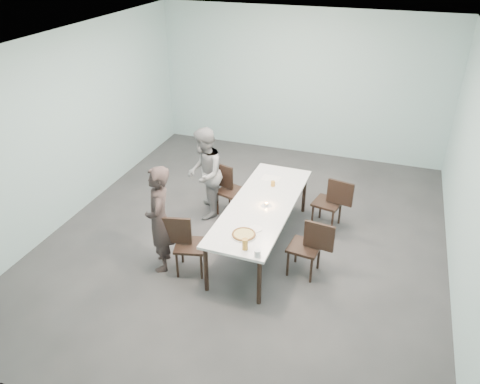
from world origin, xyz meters
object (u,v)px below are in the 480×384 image
(chair_far_right, at_px, (333,200))
(side_plate, at_px, (256,229))
(diner_near, at_px, (159,219))
(table, at_px, (262,207))
(amber_tumbler, at_px, (273,184))
(chair_near_right, at_px, (310,244))
(beer_glass, at_px, (245,244))
(diner_far, at_px, (205,174))
(pizza, at_px, (244,234))
(chair_near_left, at_px, (185,241))
(tealight, at_px, (266,204))
(chair_far_left, at_px, (228,186))
(water_tumbler, at_px, (257,253))

(chair_far_right, bearing_deg, side_plate, 74.20)
(diner_near, bearing_deg, table, 104.73)
(side_plate, relative_size, amber_tumbler, 2.25)
(chair_near_right, height_order, beer_glass, beer_glass)
(side_plate, bearing_deg, chair_far_right, 62.23)
(chair_near_right, bearing_deg, beer_glass, 51.89)
(diner_far, distance_m, pizza, 1.85)
(table, xyz_separation_m, chair_near_right, (0.83, -0.42, -0.19))
(table, height_order, side_plate, side_plate)
(chair_near_left, bearing_deg, table, 33.83)
(chair_near_left, distance_m, pizza, 0.89)
(chair_near_left, distance_m, diner_far, 1.55)
(diner_near, bearing_deg, pizza, 70.13)
(beer_glass, height_order, tealight, beer_glass)
(side_plate, bearing_deg, chair_near_left, -165.21)
(chair_near_right, xyz_separation_m, tealight, (-0.75, 0.39, 0.27))
(side_plate, xyz_separation_m, amber_tumbler, (-0.11, 1.25, 0.04))
(table, bearing_deg, amber_tumbler, 89.66)
(chair_far_left, height_order, beer_glass, beer_glass)
(amber_tumbler, bearing_deg, diner_near, -128.60)
(pizza, relative_size, tealight, 6.07)
(table, relative_size, chair_far_left, 3.01)
(diner_far, bearing_deg, chair_far_left, 103.63)
(chair_far_left, bearing_deg, water_tumbler, -44.25)
(chair_near_right, bearing_deg, amber_tumbler, -44.13)
(table, bearing_deg, water_tumbler, -75.81)
(chair_far_right, relative_size, tealight, 15.54)
(chair_near_right, bearing_deg, diner_near, 20.47)
(chair_far_left, xyz_separation_m, pizza, (0.83, -1.63, 0.27))
(water_tumbler, xyz_separation_m, amber_tumbler, (-0.31, 1.81, -0.01))
(diner_far, distance_m, amber_tumbler, 1.16)
(chair_near_left, height_order, pizza, chair_near_left)
(beer_glass, bearing_deg, diner_near, 170.62)
(table, distance_m, chair_near_left, 1.25)
(diner_near, distance_m, tealight, 1.55)
(diner_near, relative_size, pizza, 4.65)
(table, height_order, chair_far_right, chair_far_right)
(pizza, bearing_deg, diner_near, -177.22)
(water_tumbler, bearing_deg, chair_near_left, 164.57)
(chair_far_left, relative_size, amber_tumbler, 10.88)
(chair_far_right, height_order, diner_near, diner_near)
(chair_far_left, distance_m, diner_near, 1.75)
(table, relative_size, diner_near, 1.66)
(diner_near, bearing_deg, chair_near_left, 68.64)
(diner_far, xyz_separation_m, side_plate, (1.26, -1.24, -0.02))
(side_plate, height_order, beer_glass, beer_glass)
(pizza, bearing_deg, tealight, 85.42)
(chair_far_left, relative_size, chair_near_right, 1.00)
(chair_far_left, height_order, diner_near, diner_near)
(chair_near_right, distance_m, chair_far_right, 1.30)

